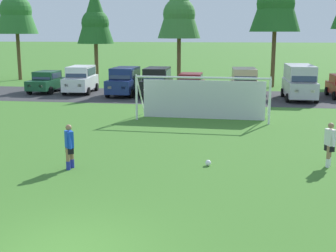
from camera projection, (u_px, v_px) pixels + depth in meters
ground_plane at (166, 123)px, 24.72m from camera, size 400.00×400.00×0.00m
parking_lot_strip at (187, 96)px, 34.96m from camera, size 52.00×8.40×0.01m
soccer_ball at (208, 163)px, 16.85m from camera, size 0.22×0.22×0.22m
soccer_goal at (203, 97)px, 25.60m from camera, size 7.48×2.19×2.57m
player_striker_near at (69, 147)px, 16.34m from camera, size 0.43×0.69×1.64m
player_midfield_center at (330, 145)px, 16.64m from camera, size 0.37×0.74×1.64m
parked_car_slot_far_left at (47, 82)px, 37.31m from camera, size 2.15×4.26×1.72m
parked_car_slot_left at (81, 79)px, 36.91m from camera, size 2.39×4.72×2.16m
parked_car_slot_center_left at (125, 81)px, 35.50m from camera, size 2.23×4.65×2.16m
parked_car_slot_center at (157, 81)px, 35.23m from camera, size 2.14×4.60×2.16m
parked_car_slot_center_right at (191, 84)px, 35.35m from camera, size 2.12×4.24×1.72m
parked_car_slot_right at (244, 82)px, 34.73m from camera, size 2.31×4.69×2.16m
parked_car_slot_far_right at (300, 81)px, 33.11m from camera, size 2.27×4.84×2.52m
tree_left_edge at (15, 3)px, 45.76m from camera, size 4.22×4.22×11.24m
tree_mid_left at (95, 17)px, 42.25m from camera, size 3.42×3.42×9.13m
tree_center_back at (179, 6)px, 40.59m from camera, size 3.88×3.88×10.35m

